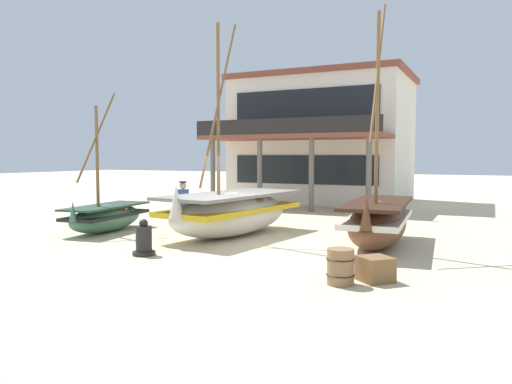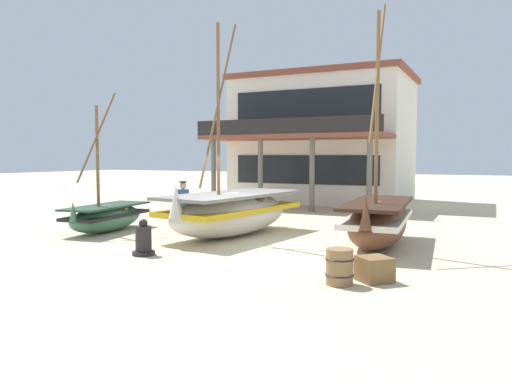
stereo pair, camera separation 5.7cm
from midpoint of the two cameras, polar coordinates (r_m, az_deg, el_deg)
name	(u,v)px [view 2 (the right image)]	position (r m, az deg, el deg)	size (l,w,h in m)	color
ground_plane	(241,243)	(14.08, -1.68, -5.95)	(120.00, 120.00, 0.00)	beige
fishing_boat_near_left	(378,221)	(13.85, 14.17, -3.31)	(1.87, 4.70, 6.71)	brown
fishing_boat_centre_large	(231,212)	(15.29, -2.80, -2.35)	(2.81, 5.46, 6.55)	silver
fishing_boat_far_right	(107,216)	(16.86, -16.96, -2.74)	(1.69, 3.54, 4.61)	#427056
fisherman_by_hull	(183,207)	(15.95, -8.39, -1.79)	(0.42, 0.37, 1.68)	#33333D
capstan_winch	(144,241)	(12.60, -12.88, -5.57)	(0.57, 0.57, 0.92)	black
wooden_barrel	(339,267)	(9.64, 9.89, -8.59)	(0.56, 0.56, 0.70)	olive
cargo_crate	(374,269)	(10.04, 13.81, -8.75)	(0.59, 0.59, 0.49)	brown
harbor_building_main	(324,139)	(27.75, 8.01, 6.15)	(9.37, 9.42, 6.92)	silver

